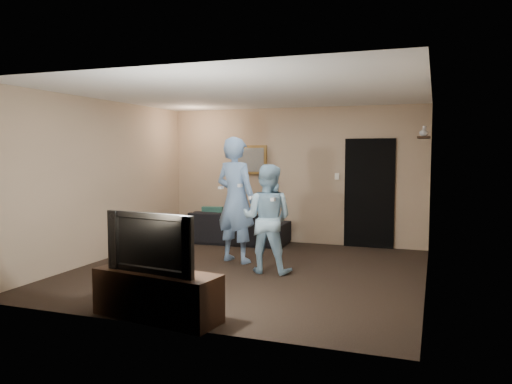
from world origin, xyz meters
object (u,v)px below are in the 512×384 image
at_px(tv_console, 157,295).
at_px(television, 156,242).
at_px(sofa, 234,227).
at_px(wii_player_left, 236,200).
at_px(wii_player_right, 267,219).

height_order(tv_console, television, television).
relative_size(sofa, wii_player_left, 1.05).
bearing_deg(sofa, television, 99.07).
bearing_deg(wii_player_right, wii_player_left, 144.80).
distance_m(sofa, television, 4.47).
xyz_separation_m(television, wii_player_left, (-0.24, 2.81, 0.18)).
height_order(sofa, wii_player_right, wii_player_right).
bearing_deg(television, tv_console, 0.00).
relative_size(sofa, television, 1.90).
bearing_deg(tv_console, wii_player_right, 87.77).
relative_size(television, wii_player_right, 0.70).
bearing_deg(wii_player_left, wii_player_right, -35.20).
xyz_separation_m(tv_console, wii_player_left, (-0.24, 2.81, 0.75)).
bearing_deg(wii_player_left, tv_console, -85.09).
distance_m(tv_console, wii_player_right, 2.42).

